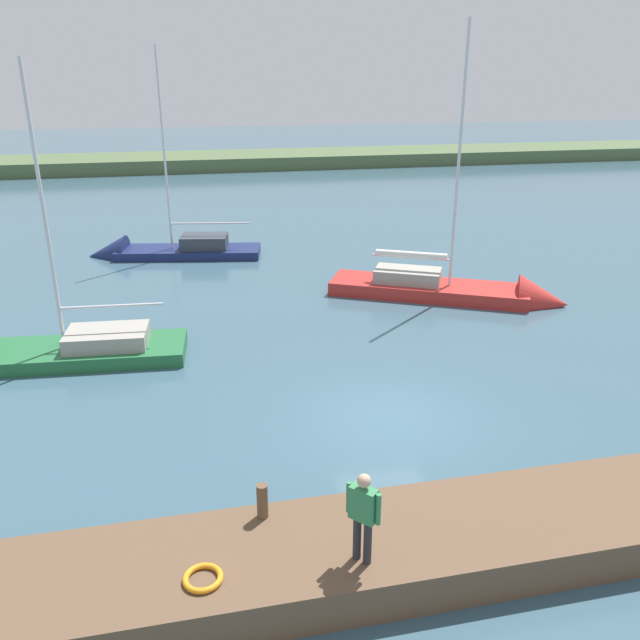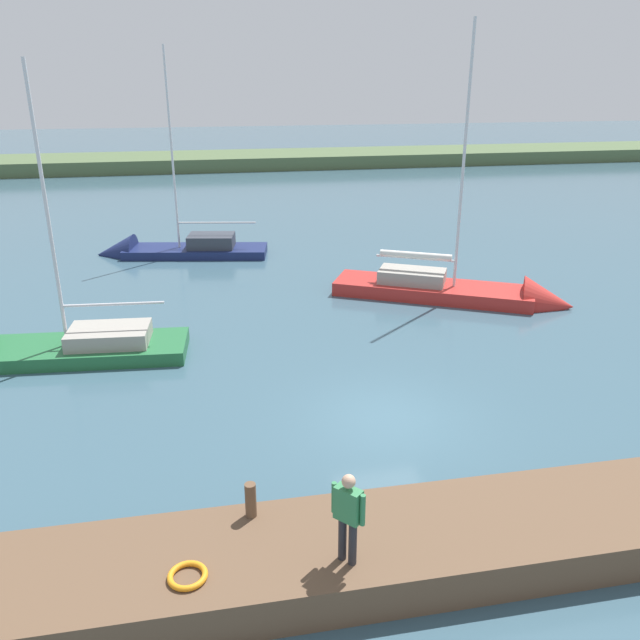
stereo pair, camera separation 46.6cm
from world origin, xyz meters
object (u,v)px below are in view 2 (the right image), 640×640
at_px(sailboat_behind_pier, 168,252).
at_px(sailboat_mid_channel, 34,356).
at_px(person_on_dock, 348,513).
at_px(mooring_post_near, 251,500).
at_px(sailboat_outer_mooring, 469,295).
at_px(life_ring_buoy, 188,576).

distance_m(sailboat_behind_pier, sailboat_mid_channel, 12.36).
xyz_separation_m(sailboat_behind_pier, person_on_dock, (-3.71, 23.19, 1.60)).
xyz_separation_m(mooring_post_near, person_on_dock, (-1.48, 1.48, 0.64)).
bearing_deg(sailboat_behind_pier, sailboat_outer_mooring, 153.03).
bearing_deg(person_on_dock, sailboat_mid_channel, 80.35).
distance_m(sailboat_outer_mooring, person_on_dock, 16.42).
distance_m(sailboat_mid_channel, person_on_dock, 13.75).
bearing_deg(sailboat_mid_channel, mooring_post_near, 125.46).
bearing_deg(sailboat_outer_mooring, sailboat_behind_pier, 170.03).
relative_size(mooring_post_near, sailboat_behind_pier, 0.06).
xyz_separation_m(life_ring_buoy, sailboat_mid_channel, (4.85, -11.32, -0.72)).
distance_m(sailboat_outer_mooring, sailboat_behind_pier, 15.01).
xyz_separation_m(life_ring_buoy, person_on_dock, (-2.63, 0.09, 0.93)).
xyz_separation_m(life_ring_buoy, sailboat_outer_mooring, (-10.87, -14.02, -0.62)).
bearing_deg(life_ring_buoy, sailboat_outer_mooring, -127.78).
relative_size(mooring_post_near, life_ring_buoy, 1.04).
height_order(sailboat_outer_mooring, person_on_dock, sailboat_outer_mooring).
relative_size(life_ring_buoy, person_on_dock, 0.39).
xyz_separation_m(mooring_post_near, sailboat_behind_pier, (2.24, -21.71, -0.97)).
bearing_deg(sailboat_outer_mooring, life_ring_buoy, -100.55).
bearing_deg(mooring_post_near, sailboat_outer_mooring, -127.55).
distance_m(mooring_post_near, sailboat_mid_channel, 11.65).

